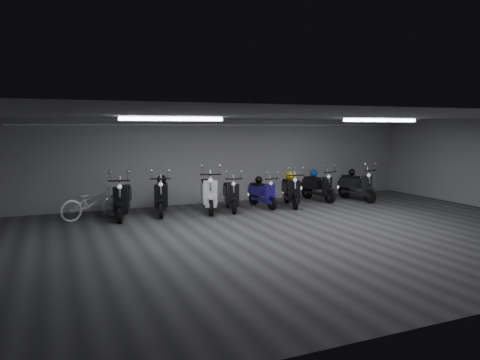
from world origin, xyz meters
name	(u,v)px	position (x,y,z in m)	size (l,w,h in m)	color
floor	(306,233)	(0.00, 0.00, -0.01)	(14.00, 10.00, 0.01)	#343437
ceiling	(308,116)	(0.00, 0.00, 2.80)	(14.00, 10.00, 0.01)	gray
back_wall	(229,161)	(0.00, 5.00, 1.40)	(14.00, 0.01, 2.80)	gray
fluor_strip_left	(172,119)	(-3.00, 1.00, 2.74)	(2.40, 0.18, 0.08)	white
fluor_strip_right	(380,120)	(3.00, 1.00, 2.74)	(2.40, 0.18, 0.08)	white
conduit	(230,125)	(0.00, 4.92, 2.62)	(0.05, 0.05, 13.60)	white
scooter_0	(122,194)	(-3.82, 3.48, 0.71)	(0.63, 1.90, 1.42)	black
scooter_1	(162,191)	(-2.67, 3.65, 0.70)	(0.63, 1.88, 1.40)	black
scooter_2	(209,187)	(-1.28, 3.47, 0.75)	(0.67, 2.01, 1.50)	white
scooter_3	(231,190)	(-0.58, 3.41, 0.65)	(0.58, 1.74, 1.30)	black
scooter_4	(263,189)	(0.53, 3.50, 0.60)	(0.54, 1.62, 1.20)	navy
scooter_5	(291,186)	(1.46, 3.31, 0.67)	(0.60, 1.79, 1.33)	black
scooter_8	(318,182)	(2.84, 3.85, 0.65)	(0.59, 1.76, 1.31)	black
scooter_9	(357,181)	(4.12, 3.39, 0.68)	(0.61, 1.84, 1.37)	black
bicycle	(92,198)	(-4.61, 3.76, 0.58)	(0.63, 1.79, 1.16)	silver
helmet_0	(314,173)	(2.80, 4.09, 0.95)	(0.27, 0.27, 0.27)	navy
helmet_1	(162,179)	(-2.61, 3.90, 1.00)	(0.28, 0.28, 0.28)	black
helmet_2	(259,180)	(0.50, 3.72, 0.86)	(0.24, 0.24, 0.24)	black
helmet_3	(289,176)	(1.53, 3.55, 0.97)	(0.29, 0.29, 0.29)	#BC900B
helmet_4	(352,172)	(4.09, 3.65, 0.97)	(0.24, 0.24, 0.24)	black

